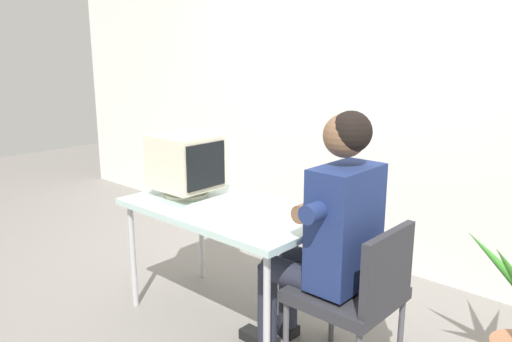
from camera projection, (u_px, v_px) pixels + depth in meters
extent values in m
plane|color=gray|center=(229.00, 318.00, 3.13)|extent=(12.00, 12.00, 0.00)
cube|color=silver|center=(396.00, 67.00, 3.59)|extent=(8.00, 0.10, 3.00)
cylinder|color=#B7B7BC|center=(133.00, 256.00, 3.21)|extent=(0.04, 0.04, 0.69)
cylinder|color=#B7B7BC|center=(267.00, 318.00, 2.47)|extent=(0.04, 0.04, 0.69)
cylinder|color=#B7B7BC|center=(201.00, 232.00, 3.63)|extent=(0.04, 0.04, 0.69)
cylinder|color=#B7B7BC|center=(333.00, 279.00, 2.89)|extent=(0.04, 0.04, 0.69)
cube|color=silver|center=(227.00, 209.00, 2.96)|extent=(1.25, 0.70, 0.04)
cylinder|color=beige|center=(186.00, 194.00, 3.18)|extent=(0.28, 0.28, 0.02)
cylinder|color=beige|center=(186.00, 190.00, 3.17)|extent=(0.06, 0.06, 0.03)
cube|color=beige|center=(185.00, 161.00, 3.13)|extent=(0.37, 0.35, 0.33)
cube|color=black|center=(206.00, 166.00, 3.01)|extent=(0.01, 0.29, 0.27)
cube|color=silver|center=(224.00, 202.00, 3.00)|extent=(0.17, 0.47, 0.02)
cube|color=beige|center=(224.00, 199.00, 3.00)|extent=(0.15, 0.42, 0.01)
cylinder|color=#4C4C51|center=(286.00, 338.00, 2.55)|extent=(0.03, 0.03, 0.41)
cylinder|color=#4C4C51|center=(332.00, 308.00, 2.84)|extent=(0.03, 0.03, 0.41)
cylinder|color=#4C4C51|center=(400.00, 335.00, 2.57)|extent=(0.03, 0.03, 0.41)
cube|color=#2D2D33|center=(345.00, 294.00, 2.50)|extent=(0.48, 0.48, 0.06)
cube|color=#2D2D33|center=(388.00, 268.00, 2.31)|extent=(0.04, 0.43, 0.35)
cube|color=navy|center=(345.00, 227.00, 2.44)|extent=(0.22, 0.38, 0.60)
sphere|color=brown|center=(345.00, 136.00, 2.35)|extent=(0.21, 0.21, 0.21)
sphere|color=black|center=(351.00, 132.00, 2.32)|extent=(0.20, 0.20, 0.20)
cylinder|color=#262838|center=(298.00, 277.00, 2.58)|extent=(0.41, 0.14, 0.14)
cylinder|color=#262838|center=(319.00, 266.00, 2.71)|extent=(0.41, 0.14, 0.14)
cylinder|color=#262838|center=(268.00, 307.00, 2.77)|extent=(0.11, 0.11, 0.49)
cylinder|color=#262838|center=(288.00, 296.00, 2.90)|extent=(0.11, 0.11, 0.49)
cube|color=black|center=(259.00, 338.00, 2.86)|extent=(0.24, 0.09, 0.06)
cube|color=black|center=(280.00, 326.00, 2.99)|extent=(0.24, 0.09, 0.06)
cylinder|color=navy|center=(315.00, 212.00, 2.26)|extent=(0.09, 0.14, 0.09)
cylinder|color=navy|center=(366.00, 192.00, 2.58)|extent=(0.09, 0.14, 0.09)
cylinder|color=brown|center=(321.00, 206.00, 2.51)|extent=(0.09, 0.38, 0.09)
cone|color=#378429|center=(501.00, 266.00, 2.45)|extent=(0.39, 0.10, 0.34)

